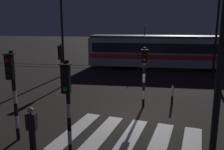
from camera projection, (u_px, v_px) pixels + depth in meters
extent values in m
plane|color=black|center=(133.00, 115.00, 12.42)|extent=(120.00, 120.00, 0.00)
cube|color=#59595E|center=(141.00, 69.00, 23.97)|extent=(80.00, 0.12, 0.03)
cube|color=#59595E|center=(141.00, 67.00, 25.35)|extent=(80.00, 0.12, 0.03)
cube|color=silver|center=(76.00, 130.00, 10.74)|extent=(1.45, 3.90, 0.02)
cube|color=silver|center=(101.00, 134.00, 10.34)|extent=(1.45, 3.90, 0.02)
cube|color=silver|center=(129.00, 139.00, 9.94)|extent=(1.45, 3.90, 0.02)
cube|color=silver|center=(159.00, 143.00, 9.54)|extent=(1.45, 3.90, 0.02)
cube|color=silver|center=(192.00, 149.00, 9.14)|extent=(1.45, 3.90, 0.02)
cylinder|color=black|center=(220.00, 89.00, 16.29)|extent=(0.14, 0.14, 0.44)
cylinder|color=white|center=(221.00, 83.00, 16.20)|extent=(0.14, 0.14, 0.44)
cylinder|color=black|center=(221.00, 76.00, 16.10)|extent=(0.14, 0.14, 0.44)
cylinder|color=white|center=(222.00, 70.00, 16.00)|extent=(0.14, 0.14, 0.44)
cylinder|color=black|center=(223.00, 63.00, 15.91)|extent=(0.14, 0.14, 0.44)
cylinder|color=white|center=(223.00, 56.00, 15.81)|extent=(0.14, 0.14, 0.44)
cylinder|color=black|center=(224.00, 49.00, 15.72)|extent=(0.14, 0.14, 0.44)
cube|color=black|center=(224.00, 55.00, 15.63)|extent=(0.28, 0.20, 0.90)
sphere|color=black|center=(224.00, 60.00, 15.59)|extent=(0.14, 0.14, 0.14)
cylinder|color=black|center=(143.00, 103.00, 13.56)|extent=(0.14, 0.14, 0.47)
cylinder|color=white|center=(143.00, 95.00, 13.46)|extent=(0.14, 0.14, 0.47)
cylinder|color=black|center=(144.00, 86.00, 13.36)|extent=(0.14, 0.14, 0.47)
cylinder|color=white|center=(144.00, 78.00, 13.26)|extent=(0.14, 0.14, 0.47)
cylinder|color=black|center=(144.00, 69.00, 13.16)|extent=(0.14, 0.14, 0.47)
cylinder|color=white|center=(144.00, 61.00, 13.06)|extent=(0.14, 0.14, 0.47)
cylinder|color=black|center=(145.00, 52.00, 12.95)|extent=(0.14, 0.14, 0.47)
cube|color=black|center=(144.00, 59.00, 12.87)|extent=(0.28, 0.20, 0.90)
sphere|color=black|center=(145.00, 54.00, 12.70)|extent=(0.14, 0.14, 0.14)
sphere|color=orange|center=(144.00, 60.00, 12.76)|extent=(0.14, 0.14, 0.14)
sphere|color=black|center=(144.00, 65.00, 12.82)|extent=(0.14, 0.14, 0.14)
cube|color=black|center=(145.00, 50.00, 12.76)|extent=(0.36, 0.24, 0.04)
cylinder|color=black|center=(70.00, 150.00, 8.61)|extent=(0.14, 0.14, 0.49)
cylinder|color=white|center=(70.00, 137.00, 8.50)|extent=(0.14, 0.14, 0.49)
cylinder|color=black|center=(69.00, 124.00, 8.40)|extent=(0.14, 0.14, 0.49)
cylinder|color=white|center=(69.00, 110.00, 8.29)|extent=(0.14, 0.14, 0.49)
cylinder|color=black|center=(68.00, 97.00, 8.19)|extent=(0.14, 0.14, 0.49)
cylinder|color=white|center=(68.00, 82.00, 8.08)|extent=(0.14, 0.14, 0.49)
cylinder|color=black|center=(67.00, 68.00, 7.98)|extent=(0.14, 0.14, 0.49)
cube|color=black|center=(66.00, 80.00, 7.89)|extent=(0.28, 0.20, 0.90)
sphere|color=black|center=(64.00, 72.00, 7.72)|extent=(0.14, 0.14, 0.14)
sphere|color=black|center=(65.00, 80.00, 7.78)|extent=(0.14, 0.14, 0.14)
sphere|color=green|center=(65.00, 89.00, 7.84)|extent=(0.14, 0.14, 0.14)
cube|color=black|center=(65.00, 64.00, 7.78)|extent=(0.36, 0.24, 0.04)
cylinder|color=black|center=(62.00, 84.00, 17.79)|extent=(0.14, 0.14, 0.44)
cylinder|color=white|center=(62.00, 78.00, 17.69)|extent=(0.14, 0.14, 0.44)
cylinder|color=black|center=(62.00, 72.00, 17.60)|extent=(0.14, 0.14, 0.44)
cylinder|color=white|center=(62.00, 66.00, 17.51)|extent=(0.14, 0.14, 0.44)
cylinder|color=black|center=(61.00, 60.00, 17.41)|extent=(0.14, 0.14, 0.44)
cylinder|color=white|center=(61.00, 54.00, 17.32)|extent=(0.14, 0.14, 0.44)
cylinder|color=black|center=(61.00, 47.00, 17.22)|extent=(0.14, 0.14, 0.44)
cube|color=black|center=(60.00, 53.00, 17.14)|extent=(0.28, 0.20, 0.90)
sphere|color=black|center=(59.00, 49.00, 16.98)|extent=(0.14, 0.14, 0.14)
sphere|color=black|center=(60.00, 53.00, 17.04)|extent=(0.14, 0.14, 0.14)
sphere|color=black|center=(60.00, 57.00, 17.10)|extent=(0.14, 0.14, 0.14)
cube|color=black|center=(60.00, 46.00, 17.04)|extent=(0.36, 0.24, 0.04)
cylinder|color=black|center=(18.00, 134.00, 9.83)|extent=(0.14, 0.14, 0.51)
cylinder|color=white|center=(17.00, 122.00, 9.72)|extent=(0.14, 0.14, 0.51)
cylinder|color=black|center=(16.00, 109.00, 9.61)|extent=(0.14, 0.14, 0.51)
cylinder|color=white|center=(15.00, 97.00, 9.50)|extent=(0.14, 0.14, 0.51)
cylinder|color=black|center=(14.00, 84.00, 9.39)|extent=(0.14, 0.14, 0.51)
cylinder|color=white|center=(12.00, 71.00, 9.28)|extent=(0.14, 0.14, 0.51)
cylinder|color=black|center=(11.00, 58.00, 9.17)|extent=(0.14, 0.14, 0.51)
cube|color=black|center=(10.00, 68.00, 9.08)|extent=(0.28, 0.20, 0.90)
sphere|color=red|center=(7.00, 60.00, 8.91)|extent=(0.14, 0.14, 0.14)
sphere|color=black|center=(8.00, 68.00, 8.97)|extent=(0.14, 0.14, 0.14)
sphere|color=black|center=(9.00, 76.00, 9.03)|extent=(0.14, 0.14, 0.14)
cube|color=black|center=(8.00, 54.00, 8.97)|extent=(0.36, 0.24, 0.04)
cylinder|color=black|center=(220.00, 66.00, 6.05)|extent=(0.18, 0.18, 7.14)
cylinder|color=black|center=(216.00, 34.00, 19.98)|extent=(0.18, 0.18, 7.11)
cylinder|color=black|center=(62.00, 33.00, 20.82)|extent=(0.18, 0.18, 7.33)
cube|color=#B2BCC1|center=(168.00, 52.00, 23.93)|extent=(15.28, 2.50, 2.70)
cube|color=red|center=(169.00, 57.00, 22.78)|extent=(14.98, 0.04, 0.44)
cube|color=red|center=(167.00, 54.00, 25.23)|extent=(14.98, 0.04, 0.44)
cube|color=black|center=(169.00, 49.00, 22.61)|extent=(14.52, 0.03, 0.90)
cube|color=#4C4C51|center=(169.00, 37.00, 23.62)|extent=(14.98, 2.30, 0.20)
cylinder|color=#262628|center=(145.00, 31.00, 23.84)|extent=(0.08, 0.08, 1.00)
cube|color=black|center=(212.00, 68.00, 23.66)|extent=(2.20, 2.00, 0.35)
cube|color=black|center=(125.00, 66.00, 24.86)|extent=(2.20, 2.00, 0.35)
cylinder|color=black|center=(33.00, 141.00, 8.85)|extent=(0.24, 0.24, 0.88)
cube|color=black|center=(31.00, 122.00, 8.69)|extent=(0.36, 0.22, 0.60)
sphere|color=tan|center=(30.00, 110.00, 8.60)|extent=(0.22, 0.22, 0.22)
cylinder|color=black|center=(172.00, 100.00, 13.95)|extent=(0.12, 0.12, 0.50)
cylinder|color=white|center=(172.00, 92.00, 13.84)|extent=(0.12, 0.12, 0.50)
sphere|color=yellow|center=(173.00, 87.00, 13.78)|extent=(0.12, 0.12, 0.12)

